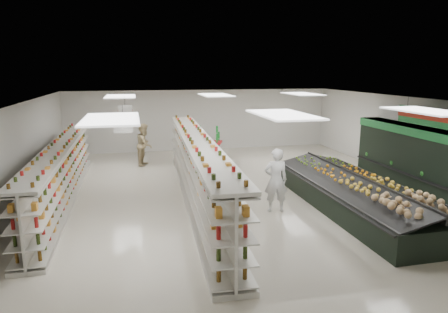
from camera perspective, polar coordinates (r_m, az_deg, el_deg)
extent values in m
plane|color=beige|center=(14.14, 2.18, -5.10)|extent=(16.00, 16.00, 0.00)
cube|color=white|center=(13.54, 2.29, 7.94)|extent=(14.00, 16.00, 0.02)
cube|color=silver|center=(21.49, -3.33, 5.22)|extent=(14.00, 0.02, 3.20)
cube|color=silver|center=(6.67, 20.74, -11.59)|extent=(14.00, 0.02, 3.20)
cube|color=silver|center=(13.74, -27.24, -0.09)|extent=(0.02, 16.00, 3.20)
cube|color=silver|center=(16.95, 25.75, 2.15)|extent=(0.02, 16.00, 3.20)
cube|color=black|center=(15.62, 27.67, -0.67)|extent=(0.80, 8.00, 2.20)
cube|color=#1F7634|center=(15.45, 27.96, 2.76)|extent=(0.85, 8.00, 0.30)
cube|color=black|center=(15.58, 26.77, -2.69)|extent=(0.55, 7.80, 0.15)
cube|color=silver|center=(15.48, 27.34, 0.20)|extent=(0.45, 7.70, 0.03)
cube|color=silver|center=(15.43, 27.45, 1.29)|extent=(0.45, 7.70, 0.03)
cube|color=white|center=(11.13, -14.20, 4.33)|extent=(0.50, 0.06, 0.40)
cube|color=#A52412|center=(11.13, -14.20, 4.33)|extent=(0.52, 0.02, 0.12)
cylinder|color=black|center=(11.10, -14.28, 5.86)|extent=(0.01, 0.01, 0.50)
cube|color=white|center=(15.11, -13.92, 6.33)|extent=(0.50, 0.06, 0.40)
cube|color=#A52412|center=(15.11, -13.92, 6.33)|extent=(0.52, 0.02, 0.12)
cylinder|color=black|center=(15.08, -13.98, 7.46)|extent=(0.01, 0.01, 0.50)
cube|color=#1F7634|center=(15.20, 27.38, 4.97)|extent=(0.10, 3.20, 0.60)
cube|color=#A52412|center=(15.16, 27.21, 4.98)|extent=(0.03, 3.20, 0.18)
cylinder|color=black|center=(16.09, 24.78, 6.98)|extent=(0.01, 0.01, 0.50)
cube|color=silver|center=(14.37, -21.88, -5.49)|extent=(0.87, 10.52, 0.11)
cube|color=silver|center=(14.16, -22.14, -2.31)|extent=(0.13, 10.51, 1.75)
cube|color=silver|center=(13.97, -22.44, 1.31)|extent=(0.87, 10.52, 0.07)
cube|color=silver|center=(14.38, -22.71, -5.12)|extent=(0.47, 10.43, 0.03)
cube|color=silver|center=(14.27, -22.84, -3.65)|extent=(0.47, 10.43, 0.03)
cube|color=silver|center=(14.18, -22.96, -2.15)|extent=(0.47, 10.43, 0.03)
cube|color=silver|center=(14.10, -23.09, -0.64)|extent=(0.47, 10.43, 0.03)
cube|color=silver|center=(14.02, -23.22, 0.88)|extent=(0.47, 10.43, 0.03)
cube|color=silver|center=(14.31, -21.11, -5.06)|extent=(0.47, 10.43, 0.03)
cube|color=silver|center=(14.21, -21.23, -3.58)|extent=(0.47, 10.43, 0.03)
cube|color=silver|center=(14.12, -21.35, -2.09)|extent=(0.47, 10.43, 0.03)
cube|color=silver|center=(14.03, -21.47, -0.57)|extent=(0.47, 10.43, 0.03)
cube|color=silver|center=(13.96, -21.59, 0.97)|extent=(0.47, 10.43, 0.03)
cube|color=silver|center=(13.31, -3.79, -5.96)|extent=(1.38, 12.08, 0.12)
cube|color=silver|center=(13.05, -3.85, -2.02)|extent=(0.54, 12.04, 2.01)
cube|color=silver|center=(12.83, -3.92, 2.51)|extent=(1.38, 12.08, 0.08)
cube|color=silver|center=(13.25, -4.80, -5.51)|extent=(0.92, 11.96, 0.03)
cube|color=silver|center=(13.13, -4.83, -3.68)|extent=(0.92, 11.96, 0.03)
cube|color=silver|center=(13.01, -4.87, -1.82)|extent=(0.92, 11.96, 0.03)
cube|color=silver|center=(12.91, -4.90, 0.07)|extent=(0.92, 11.96, 0.03)
cube|color=silver|center=(12.83, -4.94, 1.99)|extent=(0.92, 11.96, 0.03)
cube|color=silver|center=(13.30, -2.81, -5.41)|extent=(0.92, 11.96, 0.03)
cube|color=silver|center=(13.18, -2.83, -3.59)|extent=(0.92, 11.96, 0.03)
cube|color=silver|center=(13.06, -2.85, -1.74)|extent=(0.92, 11.96, 0.03)
cube|color=silver|center=(12.97, -2.87, 0.15)|extent=(0.92, 11.96, 0.03)
cube|color=silver|center=(12.88, -2.89, 2.06)|extent=(0.92, 11.96, 0.03)
cube|color=black|center=(13.07, 18.47, -5.53)|extent=(2.53, 7.28, 0.73)
cube|color=#262626|center=(12.39, 13.82, -4.36)|extent=(0.10, 7.27, 0.06)
cube|color=#262626|center=(13.63, 22.91, -3.47)|extent=(0.10, 7.27, 0.06)
cube|color=black|center=(12.62, 16.11, -3.70)|extent=(1.38, 7.17, 0.37)
cube|color=black|center=(13.29, 21.00, -3.24)|extent=(1.38, 7.17, 0.37)
cube|color=#262626|center=(12.91, 18.65, -3.02)|extent=(0.09, 7.16, 0.26)
cube|color=#A52412|center=(19.54, -2.08, 0.05)|extent=(1.30, 1.08, 0.19)
cube|color=red|center=(19.41, -2.10, 2.06)|extent=(1.36, 1.14, 0.09)
imported|color=silver|center=(12.09, 7.41, -3.37)|extent=(0.76, 0.55, 1.96)
imported|color=#93775A|center=(18.29, -11.28, 1.70)|extent=(0.81, 1.04, 1.89)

